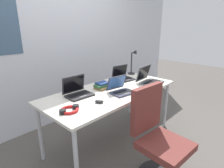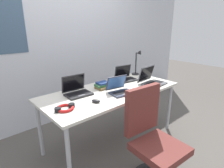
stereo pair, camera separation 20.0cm
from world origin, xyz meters
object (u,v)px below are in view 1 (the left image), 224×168
object	(u,v)px
laptop_back_left	(149,80)
book_stack	(102,86)
computer_mouse	(99,101)
headphones	(69,110)
office_chair	(158,144)
laptop_front_right	(121,89)
cell_phone	(108,83)
desk_lamp	(133,63)
laptop_front_left	(123,77)
laptop_near_mouse	(78,92)

from	to	relation	value
laptop_back_left	book_stack	size ratio (longest dim) A/B	1.67
computer_mouse	headphones	bearing A→B (deg)	137.12
headphones	office_chair	bearing A→B (deg)	-49.53
laptop_front_right	office_chair	size ratio (longest dim) A/B	0.32
computer_mouse	cell_phone	world-z (taller)	computer_mouse
desk_lamp	computer_mouse	xyz separation A→B (m)	(-1.19, -0.46, -0.18)
laptop_back_left	computer_mouse	world-z (taller)	laptop_back_left
desk_lamp	laptop_back_left	distance (m)	0.53
laptop_front_right	computer_mouse	bearing A→B (deg)	-175.05
headphones	book_stack	bearing A→B (deg)	19.78
laptop_front_right	cell_phone	world-z (taller)	laptop_front_right
cell_phone	book_stack	bearing A→B (deg)	174.52
desk_lamp	office_chair	bearing A→B (deg)	-132.10
laptop_back_left	laptop_front_left	bearing A→B (deg)	110.10
laptop_near_mouse	laptop_front_right	size ratio (longest dim) A/B	0.99
desk_lamp	laptop_near_mouse	size ratio (longest dim) A/B	1.29
laptop_front_right	laptop_back_left	distance (m)	0.58
computer_mouse	book_stack	size ratio (longest dim) A/B	0.46
book_stack	office_chair	xyz separation A→B (m)	(-0.11, -0.91, -0.38)
laptop_front_right	book_stack	world-z (taller)	laptop_front_right
laptop_near_mouse	headphones	distance (m)	0.41
laptop_back_left	book_stack	bearing A→B (deg)	153.05
cell_phone	office_chair	size ratio (longest dim) A/B	0.14
computer_mouse	book_stack	distance (m)	0.47
computer_mouse	headphones	size ratio (longest dim) A/B	0.45
desk_lamp	laptop_back_left	bearing A→B (deg)	-115.31
laptop_front_left	computer_mouse	size ratio (longest dim) A/B	3.24
laptop_back_left	laptop_front_left	distance (m)	0.40
headphones	office_chair	world-z (taller)	office_chair
laptop_near_mouse	cell_phone	xyz separation A→B (m)	(0.56, 0.06, -0.04)
desk_lamp	laptop_back_left	xyz separation A→B (m)	(-0.22, -0.46, -0.15)
headphones	cell_phone	bearing A→B (deg)	20.75
book_stack	office_chair	bearing A→B (deg)	-97.16
laptop_near_mouse	book_stack	distance (m)	0.38
laptop_back_left	headphones	distance (m)	1.31
desk_lamp	laptop_front_right	bearing A→B (deg)	-152.13
laptop_back_left	cell_phone	bearing A→B (deg)	137.15
computer_mouse	book_stack	xyz separation A→B (m)	(0.35, 0.31, 0.02)
laptop_near_mouse	office_chair	xyz separation A→B (m)	(0.26, -0.94, -0.39)
laptop_near_mouse	laptop_front_left	distance (m)	0.86
laptop_front_right	book_stack	distance (m)	0.28
computer_mouse	cell_phone	size ratio (longest dim) A/B	0.71
laptop_back_left	book_stack	world-z (taller)	laptop_back_left
laptop_front_right	laptop_near_mouse	bearing A→B (deg)	143.46
laptop_front_right	desk_lamp	bearing A→B (deg)	27.87
desk_lamp	cell_phone	xyz separation A→B (m)	(-0.65, -0.06, -0.19)
desk_lamp	cell_phone	bearing A→B (deg)	-175.11
computer_mouse	office_chair	distance (m)	0.74
cell_phone	book_stack	distance (m)	0.21
computer_mouse	office_chair	world-z (taller)	office_chair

